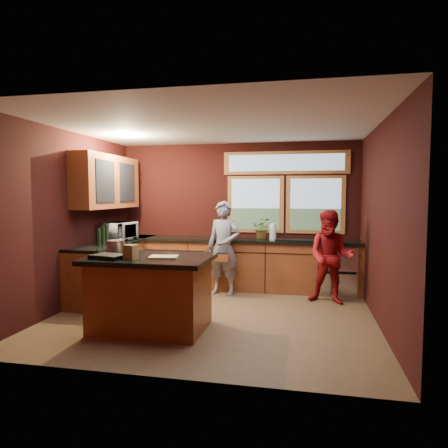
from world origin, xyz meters
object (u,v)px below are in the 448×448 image
(island, at_px, (151,292))
(cutting_board, at_px, (164,257))
(stock_pot, at_px, (116,247))
(person_grey, at_px, (224,248))
(person_red, at_px, (331,257))

(island, xyz_separation_m, cutting_board, (0.20, -0.05, 0.48))
(stock_pot, bearing_deg, person_grey, 58.74)
(cutting_board, relative_size, stock_pot, 1.46)
(island, xyz_separation_m, stock_pot, (-0.55, 0.15, 0.56))
(cutting_board, xyz_separation_m, stock_pot, (-0.75, 0.20, 0.08))
(island, relative_size, stock_pot, 6.46)
(stock_pot, bearing_deg, island, -15.26)
(person_red, bearing_deg, island, -131.63)
(island, height_order, stock_pot, stock_pot)
(person_grey, relative_size, person_red, 1.09)
(island, distance_m, person_red, 2.93)
(cutting_board, bearing_deg, person_red, 39.79)
(cutting_board, bearing_deg, person_grey, 80.06)
(island, relative_size, person_grey, 0.95)
(person_red, bearing_deg, person_grey, -175.62)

